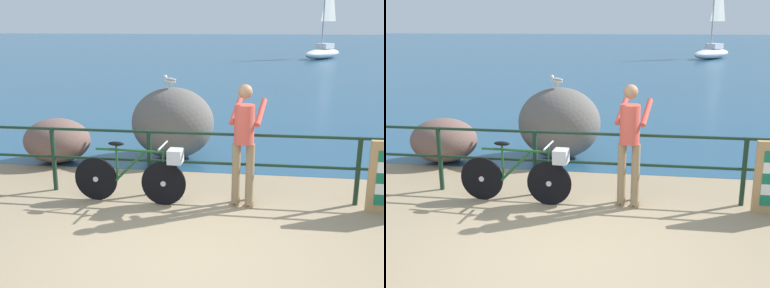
# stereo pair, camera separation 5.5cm
# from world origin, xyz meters

# --- Properties ---
(ground_plane) EXTENTS (120.00, 120.00, 0.10)m
(ground_plane) POSITION_xyz_m (0.00, 20.00, -0.05)
(ground_plane) COLOR #937F60
(sea_surface) EXTENTS (120.00, 90.00, 0.01)m
(sea_surface) POSITION_xyz_m (0.00, 47.97, 0.00)
(sea_surface) COLOR navy
(sea_surface) RESTS_ON ground_plane
(promenade_railing) EXTENTS (7.75, 0.07, 1.02)m
(promenade_railing) POSITION_xyz_m (0.00, 1.79, 0.64)
(promenade_railing) COLOR black
(promenade_railing) RESTS_ON ground_plane
(bicycle) EXTENTS (1.70, 0.48, 0.92)m
(bicycle) POSITION_xyz_m (-0.85, 1.43, 0.46)
(bicycle) COLOR black
(bicycle) RESTS_ON ground_plane
(person_at_railing) EXTENTS (0.53, 0.67, 1.78)m
(person_at_railing) POSITION_xyz_m (0.67, 1.51, 0.99)
(person_at_railing) COLOR #8C7251
(person_at_railing) RESTS_ON ground_plane
(breakwater_boulder_main) EXTENTS (1.61, 1.38, 1.38)m
(breakwater_boulder_main) POSITION_xyz_m (-0.77, 3.86, 0.69)
(breakwater_boulder_main) COLOR #605B56
(breakwater_boulder_main) RESTS_ON ground
(breakwater_boulder_left) EXTENTS (1.26, 1.12, 0.83)m
(breakwater_boulder_left) POSITION_xyz_m (-2.90, 3.27, 0.42)
(breakwater_boulder_left) COLOR brown
(breakwater_boulder_left) RESTS_ON ground
(seagull) EXTENTS (0.33, 0.23, 0.23)m
(seagull) POSITION_xyz_m (-0.81, 3.83, 1.52)
(seagull) COLOR gold
(seagull) RESTS_ON breakwater_boulder_main
(sailboat) EXTENTS (3.59, 4.35, 6.16)m
(sailboat) POSITION_xyz_m (5.49, 29.79, 0.71)
(sailboat) COLOR white
(sailboat) RESTS_ON sea_surface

